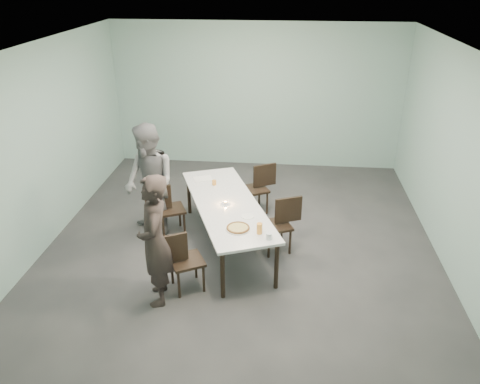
# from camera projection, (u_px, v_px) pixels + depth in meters

# --- Properties ---
(ground) EXTENTS (7.00, 7.00, 0.00)m
(ground) POSITION_uv_depth(u_px,v_px,m) (240.00, 249.00, 7.26)
(ground) COLOR #333335
(ground) RESTS_ON ground
(room_shell) EXTENTS (6.02, 7.02, 3.01)m
(room_shell) POSITION_uv_depth(u_px,v_px,m) (240.00, 123.00, 6.38)
(room_shell) COLOR #8FB5AD
(room_shell) RESTS_ON ground
(table) EXTENTS (1.79, 2.75, 0.75)m
(table) POSITION_uv_depth(u_px,v_px,m) (227.00, 206.00, 7.05)
(table) COLOR white
(table) RESTS_ON ground
(chair_near_left) EXTENTS (0.65, 0.57, 0.87)m
(chair_near_left) POSITION_uv_depth(u_px,v_px,m) (181.00, 258.00, 6.14)
(chair_near_left) COLOR black
(chair_near_left) RESTS_ON ground
(chair_far_left) EXTENTS (0.65, 0.56, 0.87)m
(chair_far_left) POSITION_uv_depth(u_px,v_px,m) (166.00, 206.00, 7.46)
(chair_far_left) COLOR black
(chair_far_left) RESTS_ON ground
(chair_near_right) EXTENTS (0.65, 0.55, 0.87)m
(chair_near_right) POSITION_uv_depth(u_px,v_px,m) (281.00, 221.00, 7.04)
(chair_near_right) COLOR black
(chair_near_right) RESTS_ON ground
(chair_far_right) EXTENTS (0.65, 0.57, 0.87)m
(chair_far_right) POSITION_uv_depth(u_px,v_px,m) (259.00, 185.00, 8.18)
(chair_far_right) COLOR black
(chair_far_right) RESTS_ON ground
(diner_near) EXTENTS (0.56, 0.72, 1.76)m
(diner_near) POSITION_uv_depth(u_px,v_px,m) (155.00, 241.00, 5.80)
(diner_near) COLOR black
(diner_near) RESTS_ON ground
(diner_far) EXTENTS (1.13, 1.13, 1.85)m
(diner_far) POSITION_uv_depth(u_px,v_px,m) (150.00, 182.00, 7.26)
(diner_far) COLOR slate
(diner_far) RESTS_ON ground
(pizza) EXTENTS (0.34, 0.34, 0.04)m
(pizza) POSITION_uv_depth(u_px,v_px,m) (238.00, 228.00, 6.31)
(pizza) COLOR white
(pizza) RESTS_ON table
(side_plate) EXTENTS (0.18, 0.18, 0.01)m
(side_plate) POSITION_uv_depth(u_px,v_px,m) (248.00, 216.00, 6.63)
(side_plate) COLOR white
(side_plate) RESTS_ON table
(beer_glass) EXTENTS (0.08, 0.08, 0.15)m
(beer_glass) POSITION_uv_depth(u_px,v_px,m) (259.00, 228.00, 6.19)
(beer_glass) COLOR orange
(beer_glass) RESTS_ON table
(water_tumbler) EXTENTS (0.08, 0.08, 0.09)m
(water_tumbler) POSITION_uv_depth(u_px,v_px,m) (269.00, 236.00, 6.07)
(water_tumbler) COLOR silver
(water_tumbler) RESTS_ON table
(tealight) EXTENTS (0.06, 0.06, 0.05)m
(tealight) POSITION_uv_depth(u_px,v_px,m) (226.00, 203.00, 6.97)
(tealight) COLOR silver
(tealight) RESTS_ON table
(amber_tumbler) EXTENTS (0.07, 0.07, 0.08)m
(amber_tumbler) POSITION_uv_depth(u_px,v_px,m) (214.00, 183.00, 7.58)
(amber_tumbler) COLOR orange
(amber_tumbler) RESTS_ON table
(menu) EXTENTS (0.36, 0.31, 0.01)m
(menu) POSITION_uv_depth(u_px,v_px,m) (203.00, 179.00, 7.81)
(menu) COLOR silver
(menu) RESTS_ON table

